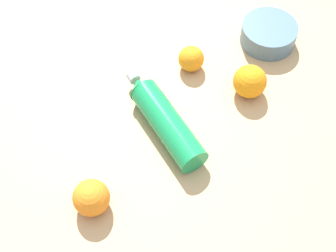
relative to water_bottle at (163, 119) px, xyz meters
name	(u,v)px	position (x,y,z in m)	size (l,w,h in m)	color
ground_plane	(188,135)	(-0.06, 0.01, -0.03)	(2.40, 2.40, 0.00)	tan
water_bottle	(163,119)	(0.00, 0.00, 0.00)	(0.22, 0.25, 0.07)	#198C4C
orange_0	(191,59)	(-0.04, -0.19, 0.00)	(0.06, 0.06, 0.06)	orange
orange_1	(250,81)	(-0.19, -0.13, 0.01)	(0.08, 0.08, 0.08)	orange
orange_2	(91,198)	(0.12, 0.21, 0.00)	(0.08, 0.08, 0.08)	orange
ceramic_bowl	(269,34)	(-0.23, -0.30, -0.01)	(0.14, 0.14, 0.05)	slate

